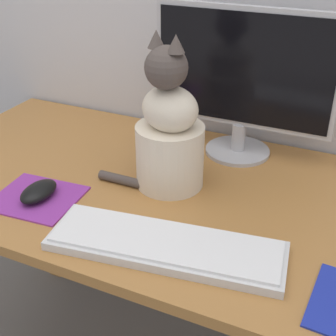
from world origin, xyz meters
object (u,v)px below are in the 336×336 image
Objects in this scene: computer_mouse_left at (39,191)px; keyboard at (166,245)px; monitor at (243,79)px; cat at (169,133)px.

keyboard is at bearing -7.58° from computer_mouse_left.
monitor is at bearing 81.61° from keyboard.
monitor is at bearing 50.06° from computer_mouse_left.
monitor is 0.25m from cat.
cat is at bearing -114.38° from monitor.
keyboard is at bearing -90.52° from monitor.
keyboard is 4.59× the size of computer_mouse_left.
monitor reaches higher than cat.
cat reaches higher than keyboard.
monitor reaches higher than keyboard.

